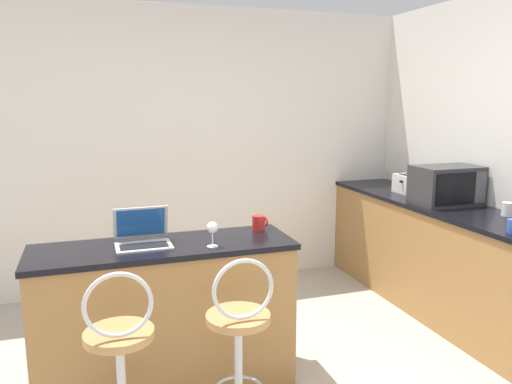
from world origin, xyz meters
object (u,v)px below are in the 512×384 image
Objects in this scene: bar_stool_far at (239,351)px; toaster at (410,185)px; bar_stool_near at (121,370)px; mug_red at (259,223)px; mug_white at (508,209)px; laptop at (142,235)px; wine_glass_short at (212,229)px; microwave at (447,185)px.

toaster reaches higher than bar_stool_far.
bar_stool_near is 9.94× the size of mug_red.
bar_stool_far is at bearing -168.01° from mug_white.
laptop is at bearing 72.27° from bar_stool_near.
wine_glass_short is (-0.38, -0.26, 0.06)m from mug_red.
bar_stool_near is at bearing -107.73° from laptop.
bar_stool_near is 3.11× the size of toaster.
wine_glass_short reaches higher than mug_white.
toaster is 2.12× the size of wine_glass_short.
wine_glass_short is (-2.09, -1.04, 0.02)m from toaster.
mug_white and mug_red have the same top height.
bar_stool_far is 9.94× the size of mug_red.
toaster is 1.88m from mug_red.
bar_stool_far is 3.11× the size of toaster.
bar_stool_near is 3.06m from toaster.
laptop is 2.61m from toaster.
microwave reaches higher than bar_stool_far.
toaster is 2.33m from wine_glass_short.
laptop reaches higher than wine_glass_short.
toaster is (2.65, 1.44, 0.54)m from bar_stool_near.
bar_stool_far is at bearing -155.03° from microwave.
toaster is at bearing 19.26° from laptop.
bar_stool_near is at bearing -144.84° from wine_glass_short.
mug_red is at bearing 35.14° from bar_stool_near.
wine_glass_short is (0.56, 0.40, 0.57)m from bar_stool_near.
laptop reaches higher than toaster.
toaster reaches higher than mug_white.
microwave is (2.47, 0.38, 0.10)m from laptop.
bar_stool_near is at bearing -144.86° from mug_red.
wine_glass_short reaches higher than mug_red.
toaster is (2.47, 0.86, 0.03)m from laptop.
mug_red is 0.46m from wine_glass_short.
bar_stool_far is 3.10× the size of laptop.
bar_stool_far is 2.31m from mug_white.
laptop is 0.76m from mug_red.
bar_stool_far is (0.60, 0.00, 0.00)m from bar_stool_near.
wine_glass_short is at bearing 35.16° from bar_stool_near.
mug_red is at bearing 35.10° from wine_glass_short.
mug_red is at bearing -170.30° from microwave.
mug_white is at bearing -2.37° from laptop.
toaster is (2.05, 1.44, 0.54)m from bar_stool_far.
wine_glass_short reaches higher than bar_stool_far.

